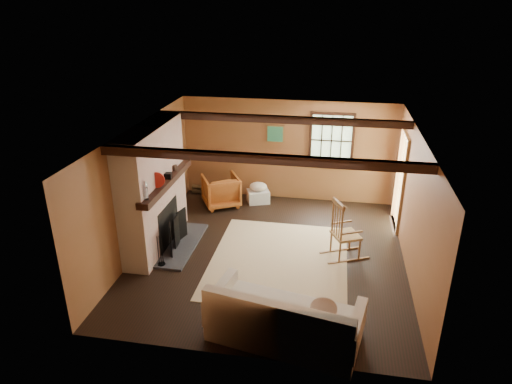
% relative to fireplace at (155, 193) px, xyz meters
% --- Properties ---
extents(ground, '(5.50, 5.50, 0.00)m').
position_rel_fireplace_xyz_m(ground, '(2.23, 0.00, -1.10)').
color(ground, black).
rests_on(ground, ground).
extents(room_envelope, '(5.02, 5.52, 2.44)m').
position_rel_fireplace_xyz_m(room_envelope, '(2.45, 0.26, 0.53)').
color(room_envelope, brown).
rests_on(room_envelope, ground).
extents(fireplace, '(1.02, 2.30, 2.40)m').
position_rel_fireplace_xyz_m(fireplace, '(0.00, 0.00, 0.00)').
color(fireplace, '#A94741').
rests_on(fireplace, ground).
extents(rug, '(2.50, 3.00, 0.01)m').
position_rel_fireplace_xyz_m(rug, '(2.43, -0.20, -1.10)').
color(rug, '#D4B88D').
rests_on(rug, ground).
extents(rocking_chair, '(0.94, 0.75, 1.16)m').
position_rel_fireplace_xyz_m(rocking_chair, '(3.59, 0.16, -0.62)').
color(rocking_chair, tan).
rests_on(rocking_chair, ground).
extents(sofa, '(2.28, 1.34, 0.86)m').
position_rel_fireplace_xyz_m(sofa, '(2.77, -2.33, -0.80)').
color(sofa, beige).
rests_on(sofa, ground).
extents(firewood_pile, '(0.64, 0.12, 0.23)m').
position_rel_fireplace_xyz_m(firewood_pile, '(0.20, 2.60, -0.99)').
color(firewood_pile, brown).
rests_on(firewood_pile, ground).
extents(laundry_basket, '(0.60, 0.53, 0.30)m').
position_rel_fireplace_xyz_m(laundry_basket, '(1.60, 2.34, -0.95)').
color(laundry_basket, silver).
rests_on(laundry_basket, ground).
extents(basket_pillow, '(0.49, 0.43, 0.21)m').
position_rel_fireplace_xyz_m(basket_pillow, '(1.60, 2.34, -0.70)').
color(basket_pillow, beige).
rests_on(basket_pillow, laundry_basket).
extents(armchair, '(1.07, 1.08, 0.73)m').
position_rel_fireplace_xyz_m(armchair, '(0.76, 2.03, -0.74)').
color(armchair, '#BF6026').
rests_on(armchair, ground).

